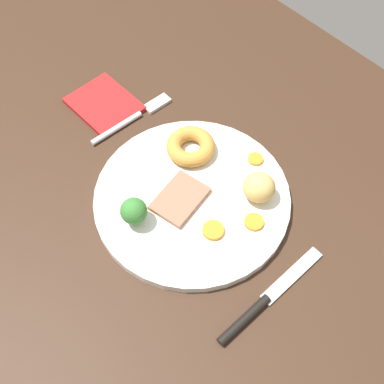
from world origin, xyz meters
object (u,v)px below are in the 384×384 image
carrot_coin_back (255,159)px  meat_slice_main (180,199)px  roast_potato_left (259,187)px  broccoli_floret (134,211)px  knife (262,303)px  dinner_plate (192,198)px  carrot_coin_side (213,230)px  carrot_coin_front (254,222)px  yorkshire_pudding (191,146)px  folded_napkin (106,104)px  fork (134,118)px

carrot_coin_back → meat_slice_main: bearing=-98.7°
roast_potato_left → broccoli_floret: bearing=-117.7°
roast_potato_left → knife: 15.86cm
dinner_plate → broccoli_floret: 9.35cm
meat_slice_main → carrot_coin_side: 6.80cm
carrot_coin_front → knife: bearing=-38.7°
yorkshire_pudding → carrot_coin_front: yorkshire_pudding is taller
broccoli_floret → folded_napkin: (-21.37, 10.01, -3.46)cm
carrot_coin_side → folded_napkin: size_ratio=0.27×
meat_slice_main → fork: (-17.39, 4.90, -1.41)cm
carrot_coin_front → knife: 11.17cm
fork → folded_napkin: (-5.48, -1.66, 0.01)cm
meat_slice_main → fork: 18.12cm
carrot_coin_back → fork: (-19.39, -8.21, -1.25)cm
dinner_plate → knife: bearing=-11.0°
meat_slice_main → roast_potato_left: size_ratio=1.67×
knife → carrot_coin_front: bearing=50.1°
carrot_coin_back → knife: bearing=-42.4°
yorkshire_pudding → roast_potato_left: 12.48cm
meat_slice_main → carrot_coin_back: bearing=81.3°
yorkshire_pudding → knife: 25.36cm
roast_potato_left → fork: size_ratio=0.30×
dinner_plate → fork: (-17.96, 3.12, -0.31)cm
yorkshire_pudding → folded_napkin: (-17.25, -3.65, -2.14)cm
knife → dinner_plate: bearing=77.7°
carrot_coin_front → folded_napkin: 32.46cm
carrot_coin_side → broccoli_floret: size_ratio=0.68×
fork → knife: 36.16cm
dinner_plate → yorkshire_pudding: bearing=140.5°
meat_slice_main → dinner_plate: bearing=72.1°
yorkshire_pudding → broccoli_floret: size_ratio=1.66×
meat_slice_main → roast_potato_left: (6.67, 8.82, 1.78)cm
knife → folded_napkin: bearing=82.0°
broccoli_floret → dinner_plate: bearing=76.3°
knife → roast_potato_left: bearing=46.5°
carrot_coin_front → knife: carrot_coin_front is taller
fork → carrot_coin_back: bearing=-66.7°
carrot_coin_front → broccoli_floret: 16.47cm
broccoli_floret → fork: (-15.88, 11.66, -3.47)cm
carrot_coin_back → knife: 21.93cm
yorkshire_pudding → carrot_coin_back: size_ratio=3.19×
roast_potato_left → broccoli_floret: 17.60cm
dinner_plate → knife: dinner_plate is taller
carrot_coin_front → meat_slice_main: bearing=-150.9°
meat_slice_main → broccoli_floret: bearing=-102.5°
dinner_plate → broccoli_floret: broccoli_floret is taller
carrot_coin_front → folded_napkin: (-32.37, -2.05, -1.27)cm
dinner_plate → yorkshire_pudding: size_ratio=3.83×
meat_slice_main → roast_potato_left: bearing=52.9°
roast_potato_left → knife: (11.50, -10.47, -3.12)cm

